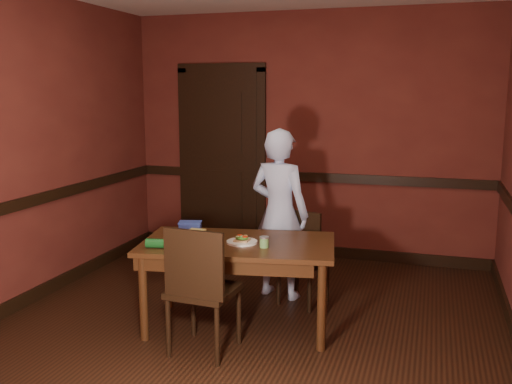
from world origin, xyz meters
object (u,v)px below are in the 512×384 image
Objects in this scene: sauce_jar at (264,242)px; food_tub at (190,226)px; chair_near at (204,288)px; dining_table at (238,285)px; cheese_saucer at (197,234)px; person at (279,214)px; chair_far at (303,260)px; sandwich_plate at (242,241)px.

sauce_jar is 0.39× the size of food_tub.
chair_near is 0.83m from food_tub.
dining_table is 0.53m from cheese_saucer.
person is 0.87m from cheese_saucer.
chair_near is 0.65m from cheese_saucer.
sauce_jar is (0.24, -0.09, 0.39)m from dining_table.
sauce_jar is at bearing -38.09° from food_tub.
food_tub reaches higher than dining_table.
chair_near is at bearing -75.33° from food_tub.
dining_table is 0.66m from food_tub.
sauce_jar is (-0.14, -0.74, 0.34)m from chair_far.
chair_near reaches higher than sauce_jar.
food_tub is at bearing 55.66° from person.
sauce_jar reaches higher than sandwich_plate.
chair_far is 9.56× the size of sauce_jar.
food_tub is (-0.87, -0.44, 0.34)m from chair_far.
dining_table is 8.52× the size of cheese_saucer.
food_tub is at bearing 156.64° from sandwich_plate.
cheese_saucer is (-0.41, 0.09, 0.00)m from sandwich_plate.
dining_table is 17.79× the size of sauce_jar.
chair_far is at bearing -109.17° from chair_near.
person is at bearing 84.03° from sandwich_plate.
chair_far is 1.21m from chair_near.
cheese_saucer is at bearing 165.57° from sauce_jar.
person is 8.79× the size of cheese_saucer.
dining_table is at bearing 149.54° from sandwich_plate.
person is (0.22, 1.24, 0.29)m from chair_near.
food_tub is at bearing 157.85° from sauce_jar.
chair_far is at bearing 49.93° from dining_table.
sauce_jar is (0.33, 0.37, 0.27)m from chair_near.
person is at bearing 26.66° from food_tub.
chair_near is at bearing -107.11° from sandwich_plate.
dining_table is 0.47m from sauce_jar.
person reaches higher than sauce_jar.
dining_table is at bearing -10.03° from cheese_saucer.
dining_table is 0.37m from sandwich_plate.
sandwich_plate is at bearing -99.03° from chair_far.
sandwich_plate is 0.21m from sauce_jar.
person is at bearing -96.12° from chair_near.
sauce_jar is 0.48× the size of cheese_saucer.
chair_far reaches higher than food_tub.
dining_table is 6.20× the size of sandwich_plate.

